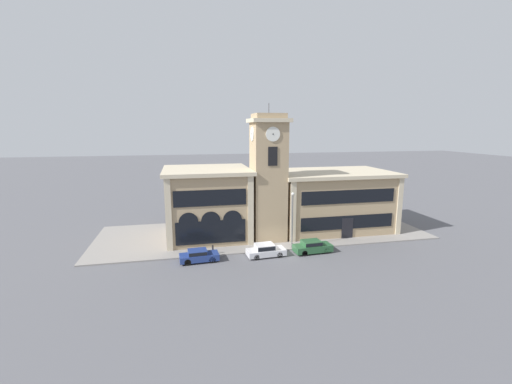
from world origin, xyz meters
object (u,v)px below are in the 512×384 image
Objects in this scene: parked_car_near at (199,255)px; street_lamp at (292,212)px; bollard at (213,250)px; parked_car_far at (312,246)px; parked_car_mid at (265,250)px.

street_lamp is at bearing 4.91° from parked_car_near.
parked_car_near is at bearing -171.57° from street_lamp.
bollard is (1.63, 1.50, -0.02)m from parked_car_near.
parked_car_far is 4.42m from street_lamp.
street_lamp is 9.96m from bollard.
parked_car_mid is (7.29, -0.00, 0.04)m from parked_car_near.
bollard is at bearing -179.30° from street_lamp.
street_lamp is at bearing 20.74° from parked_car_mid.
parked_car_near is 0.94× the size of parked_car_far.
parked_car_mid is at bearing -3.52° from parked_car_near.
bollard is at bearing 168.81° from parked_car_far.
parked_car_near reaches higher than bollard.
street_lamp is (-1.89, 1.61, 3.66)m from parked_car_far.
parked_car_near is 0.63× the size of street_lamp.
bollard is at bearing 39.06° from parked_car_near.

